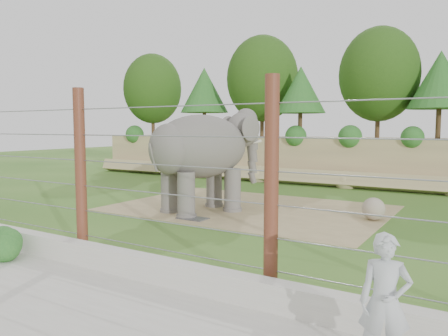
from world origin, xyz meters
The scene contains 10 objects.
ground centered at (0.00, 0.00, 0.00)m, with size 90.00×90.00×0.00m, color #33611D.
back_embankment centered at (0.59, 12.68, 3.97)m, with size 30.00×5.52×8.77m.
dirt_patch centered at (0.50, 3.00, 0.01)m, with size 10.00×7.00×0.02m, color #938156.
drain_grate centered at (-0.15, 0.24, 0.04)m, with size 1.00×0.60×0.03m, color #262628.
elephant centered at (-0.65, 1.46, 1.85)m, with size 1.96×4.57×3.70m, color #625E57, non-canonical shape.
stone_ball centered at (5.06, 3.21, 0.40)m, with size 0.75×0.75×0.75m, color gray.
retaining_wall centered at (0.00, -5.00, 0.25)m, with size 26.00×0.35×0.50m, color #B9B4AB.
barrier_fence centered at (0.00, -4.50, 2.00)m, with size 20.26×0.26×4.00m.
walkway_shrub centered at (-1.23, -5.80, 0.36)m, with size 0.71×0.71×0.71m, color #246124.
zookeeper centered at (7.26, -5.90, 0.88)m, with size 0.64×0.42×1.75m, color #B4B8BE.
Camera 1 is at (8.32, -11.48, 3.07)m, focal length 35.00 mm.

